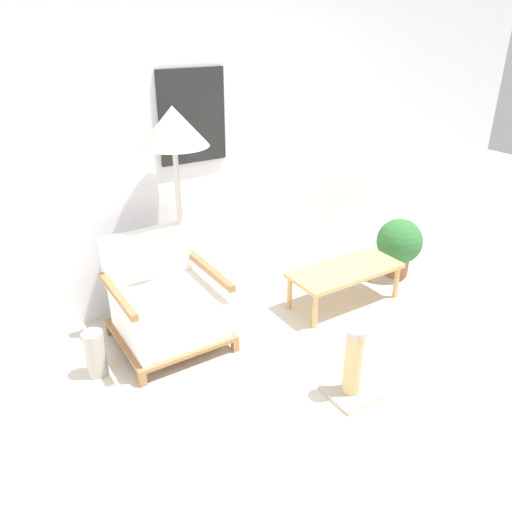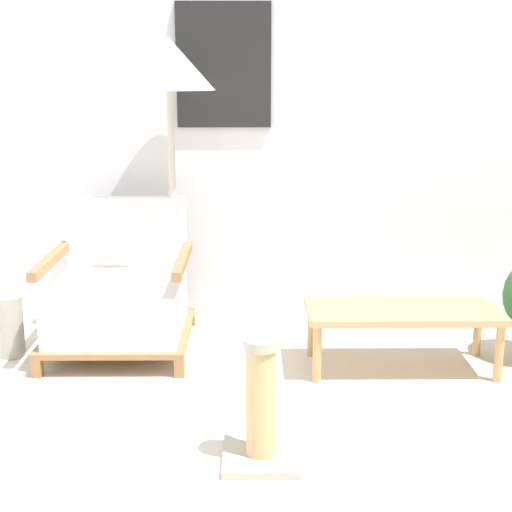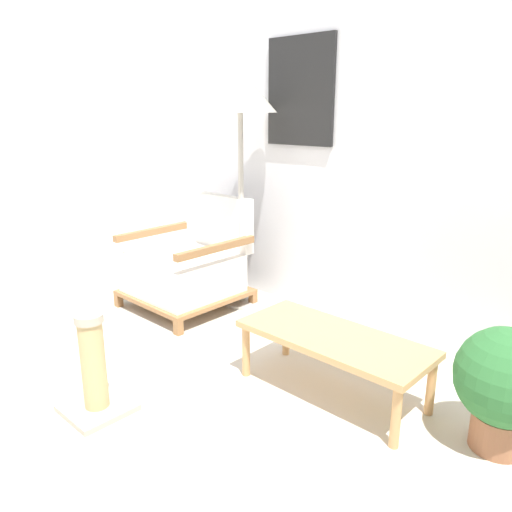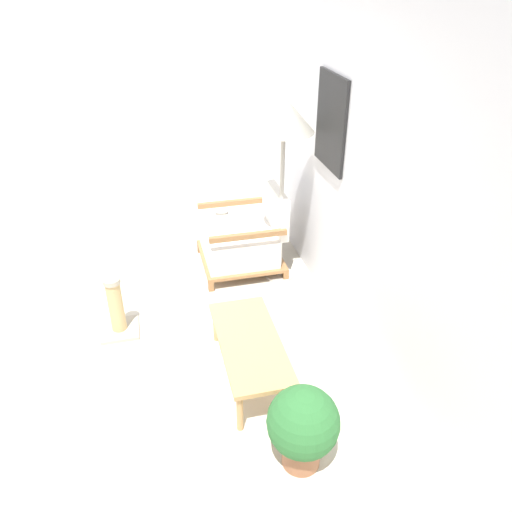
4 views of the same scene
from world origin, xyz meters
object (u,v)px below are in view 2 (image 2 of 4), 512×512
object	(u,v)px
vase	(10,326)
scratching_post	(261,413)
armchair	(120,298)
coffee_table	(402,315)
floor_lamp	(169,75)

from	to	relation	value
vase	scratching_post	size ratio (longest dim) A/B	0.66
armchair	coffee_table	xyz separation A→B (m)	(1.51, -0.28, -0.01)
floor_lamp	coffee_table	size ratio (longest dim) A/B	1.72
floor_lamp	scratching_post	distance (m)	2.04
armchair	floor_lamp	xyz separation A→B (m)	(0.28, 0.29, 1.20)
coffee_table	armchair	bearing A→B (deg)	169.38
coffee_table	vase	size ratio (longest dim) A/B	2.92
coffee_table	vase	bearing A→B (deg)	175.11
floor_lamp	coffee_table	bearing A→B (deg)	-24.98
floor_lamp	vase	distance (m)	1.63
scratching_post	floor_lamp	bearing A→B (deg)	108.01
armchair	coffee_table	world-z (taller)	armchair
armchair	vase	xyz separation A→B (m)	(-0.58, -0.10, -0.13)
floor_lamp	scratching_post	xyz separation A→B (m)	(0.49, -1.50, -1.29)
floor_lamp	coffee_table	xyz separation A→B (m)	(1.23, -0.57, -1.20)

